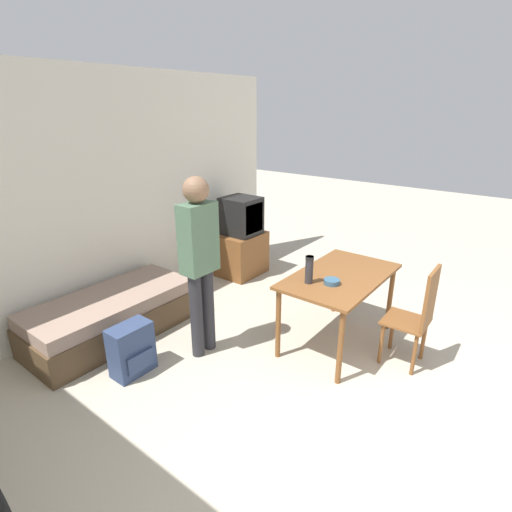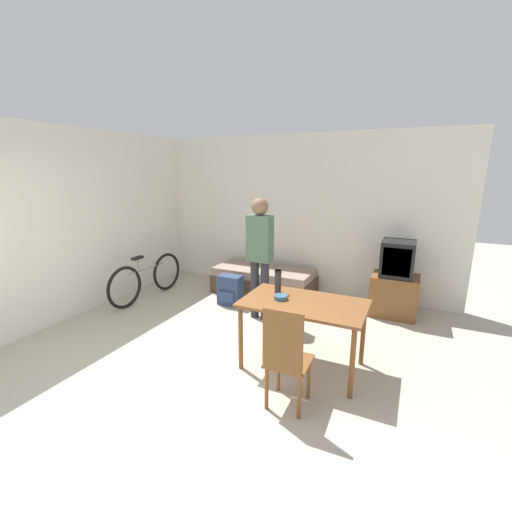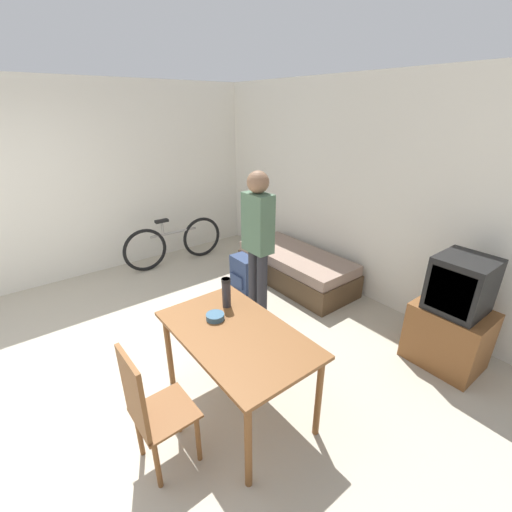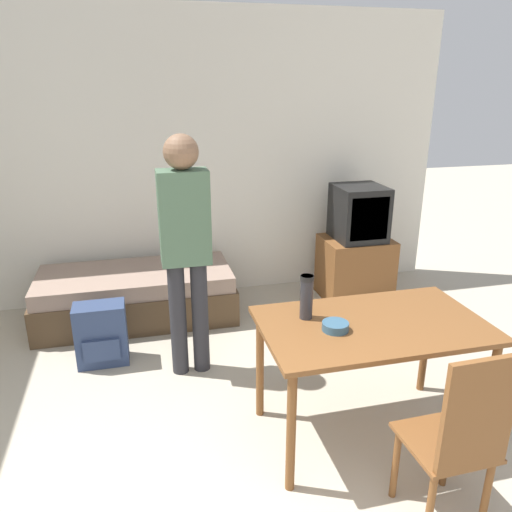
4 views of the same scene
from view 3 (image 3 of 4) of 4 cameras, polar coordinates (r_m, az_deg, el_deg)
ground_plane at (r=3.72m, az=-33.31°, el=-19.98°), size 20.00×20.00×0.00m
wall_back at (r=4.75m, az=13.72°, el=11.06°), size 5.73×0.06×2.70m
wall_left at (r=5.63m, az=-20.03°, el=12.24°), size 0.06×4.80×2.70m
daybed at (r=4.90m, az=6.63°, el=-1.95°), size 1.74×0.78×0.46m
tv at (r=3.76m, az=29.91°, el=-9.01°), size 0.65×0.52×1.12m
dining_table at (r=2.73m, az=-3.29°, el=-14.05°), size 1.29×0.77×0.75m
wooden_chair at (r=2.53m, az=-17.27°, el=-23.03°), size 0.39×0.39×0.99m
bicycle at (r=5.59m, az=-13.41°, el=2.17°), size 0.10×1.63×0.76m
person_standing at (r=3.74m, az=0.31°, el=3.15°), size 0.34×0.23×1.74m
thermos_flask at (r=2.92m, az=-4.97°, el=-5.88°), size 0.08×0.08×0.26m
mate_bowl at (r=2.82m, az=-6.82°, el=-10.00°), size 0.15×0.15×0.05m
backpack at (r=4.67m, az=-2.05°, el=-2.98°), size 0.38×0.25×0.48m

